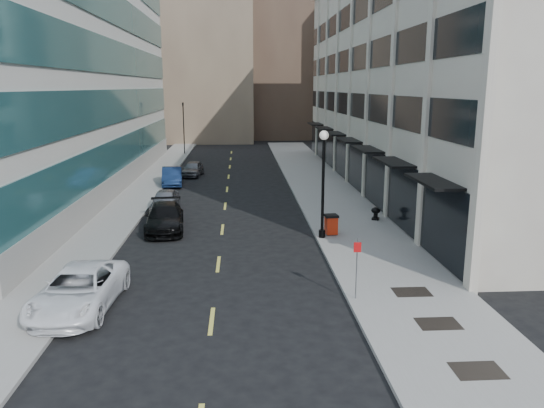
{
  "coord_description": "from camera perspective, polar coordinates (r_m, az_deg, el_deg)",
  "views": [
    {
      "loc": [
        1.05,
        -15.04,
        7.89
      ],
      "look_at": [
        2.66,
        11.39,
        2.02
      ],
      "focal_mm": 35.0,
      "sensor_mm": 36.0,
      "label": 1
    }
  ],
  "objects": [
    {
      "name": "car_silver_sedan",
      "position": [
        35.05,
        -11.42,
        0.39
      ],
      "size": [
        1.67,
        4.05,
        1.37
      ],
      "primitive_type": "imported",
      "rotation": [
        0.0,
        0.0,
        -0.01
      ],
      "color": "gray",
      "rests_on": "ground"
    },
    {
      "name": "skyline_tan_far",
      "position": [
        94.3,
        -13.05,
        14.09
      ],
      "size": [
        12.0,
        14.0,
        22.0
      ],
      "primitive_type": "cube",
      "color": "#877358",
      "rests_on": "ground"
    },
    {
      "name": "road_centerline",
      "position": [
        33.01,
        -5.2,
        -1.36
      ],
      "size": [
        0.15,
        68.2,
        0.01
      ],
      "color": "#D8CC4C",
      "rests_on": "ground"
    },
    {
      "name": "sidewalk_left",
      "position": [
        36.69,
        -15.27,
        -0.24
      ],
      "size": [
        3.0,
        80.0,
        0.15
      ],
      "primitive_type": "cube",
      "color": "gray",
      "rests_on": "ground"
    },
    {
      "name": "sidewalk_right",
      "position": [
        36.48,
        6.79,
        0.04
      ],
      "size": [
        5.0,
        80.0,
        0.15
      ],
      "primitive_type": "cube",
      "color": "gray",
      "rests_on": "ground"
    },
    {
      "name": "grate_mid",
      "position": [
        18.97,
        17.45,
        -12.17
      ],
      "size": [
        1.4,
        1.0,
        0.01
      ],
      "primitive_type": "cube",
      "color": "black",
      "rests_on": "sidewalk_right"
    },
    {
      "name": "grate_far",
      "position": [
        21.39,
        14.8,
        -9.13
      ],
      "size": [
        1.4,
        1.0,
        0.01
      ],
      "primitive_type": "cube",
      "color": "black",
      "rests_on": "sidewalk_right"
    },
    {
      "name": "building_left",
      "position": [
        45.4,
        -26.29,
        13.91
      ],
      "size": [
        16.14,
        46.0,
        20.0
      ],
      "color": "beige",
      "rests_on": "ground"
    },
    {
      "name": "sign_post",
      "position": [
        19.83,
        9.12,
        -5.96
      ],
      "size": [
        0.27,
        0.06,
        2.34
      ],
      "rotation": [
        0.0,
        0.0,
        -0.03
      ],
      "color": "slate",
      "rests_on": "sidewalk_right"
    },
    {
      "name": "car_blue_sedan",
      "position": [
        43.98,
        -10.7,
        2.93
      ],
      "size": [
        2.03,
        4.61,
        1.47
      ],
      "primitive_type": "imported",
      "rotation": [
        0.0,
        0.0,
        0.11
      ],
      "color": "navy",
      "rests_on": "ground"
    },
    {
      "name": "urn_planter",
      "position": [
        32.06,
        11.1,
        -0.87
      ],
      "size": [
        0.54,
        0.54,
        0.75
      ],
      "rotation": [
        0.0,
        0.0,
        -0.39
      ],
      "color": "black",
      "rests_on": "sidewalk_right"
    },
    {
      "name": "skyline_tan_near",
      "position": [
        83.42,
        -7.24,
        16.61
      ],
      "size": [
        14.0,
        18.0,
        28.0
      ],
      "primitive_type": "cube",
      "color": "#877358",
      "rests_on": "ground"
    },
    {
      "name": "car_white_van",
      "position": [
        20.52,
        -20.04,
        -8.66
      ],
      "size": [
        2.8,
        5.52,
        1.5
      ],
      "primitive_type": "imported",
      "rotation": [
        0.0,
        0.0,
        -0.06
      ],
      "color": "white",
      "rests_on": "ground"
    },
    {
      "name": "car_grey_sedan",
      "position": [
        48.3,
        -8.5,
        3.76
      ],
      "size": [
        2.0,
        4.05,
        1.33
      ],
      "primitive_type": "imported",
      "rotation": [
        0.0,
        0.0,
        -0.11
      ],
      "color": "slate",
      "rests_on": "ground"
    },
    {
      "name": "ground",
      "position": [
        17.02,
        -6.86,
        -15.22
      ],
      "size": [
        160.0,
        160.0,
        0.0
      ],
      "primitive_type": "plane",
      "color": "black",
      "rests_on": "ground"
    },
    {
      "name": "car_black_pickup",
      "position": [
        30.21,
        -11.47,
        -1.45
      ],
      "size": [
        2.55,
        5.26,
        1.48
      ],
      "primitive_type": "imported",
      "rotation": [
        0.0,
        0.0,
        0.1
      ],
      "color": "black",
      "rests_on": "ground"
    },
    {
      "name": "traffic_signal",
      "position": [
        63.42,
        -9.56,
        10.37
      ],
      "size": [
        0.66,
        0.66,
        6.98
      ],
      "color": "black",
      "rests_on": "ground"
    },
    {
      "name": "skyline_stone",
      "position": [
        82.82,
        8.59,
        13.83
      ],
      "size": [
        10.0,
        14.0,
        20.0
      ],
      "primitive_type": "cube",
      "color": "beige",
      "rests_on": "ground"
    },
    {
      "name": "building_right",
      "position": [
        44.95,
        17.72,
        13.34
      ],
      "size": [
        15.3,
        46.5,
        18.25
      ],
      "color": "beige",
      "rests_on": "ground"
    },
    {
      "name": "lamppost",
      "position": [
        27.3,
        5.53,
        3.2
      ],
      "size": [
        0.48,
        0.48,
        5.72
      ],
      "color": "black",
      "rests_on": "sidewalk_right"
    },
    {
      "name": "skyline_brown",
      "position": [
        87.79,
        1.15,
        18.46
      ],
      "size": [
        12.0,
        16.0,
        34.0
      ],
      "primitive_type": "cube",
      "color": "brown",
      "rests_on": "ground"
    },
    {
      "name": "grate_near",
      "position": [
        16.52,
        21.25,
        -16.35
      ],
      "size": [
        1.4,
        1.0,
        0.01
      ],
      "primitive_type": "cube",
      "color": "black",
      "rests_on": "sidewalk_right"
    },
    {
      "name": "trash_bin",
      "position": [
        28.45,
        6.38,
        -2.14
      ],
      "size": [
        0.74,
        0.79,
        1.09
      ],
      "rotation": [
        0.0,
        0.0,
        0.12
      ],
      "color": "red",
      "rests_on": "sidewalk_right"
    }
  ]
}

